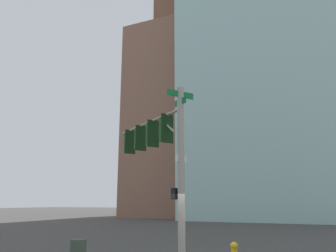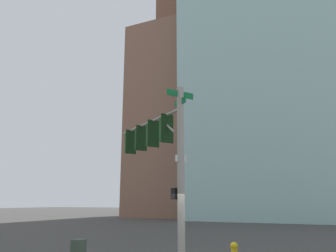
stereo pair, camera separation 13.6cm
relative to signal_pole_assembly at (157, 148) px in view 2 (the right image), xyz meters
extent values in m
cylinder|color=#9E998C|center=(-0.99, -1.46, -1.18)|extent=(0.26, 0.26, 6.44)
cylinder|color=#9E998C|center=(0.50, 0.73, 1.21)|extent=(3.08, 4.43, 0.12)
cylinder|color=#9E998C|center=(-0.46, -0.67, 0.76)|extent=(0.65, 0.90, 0.75)
cube|color=#0F6B33|center=(-0.99, -1.46, 1.79)|extent=(0.99, 0.69, 0.24)
cube|color=#0F6B33|center=(-0.99, -1.46, 1.49)|extent=(0.44, 0.62, 0.24)
cube|color=white|center=(-0.99, -1.46, -0.65)|extent=(0.39, 0.28, 0.24)
cube|color=#1E4C1E|center=(-0.35, -0.51, 0.65)|extent=(0.47, 0.47, 1.00)
cube|color=black|center=(-0.45, -0.66, 0.65)|extent=(0.47, 0.34, 1.16)
sphere|color=#470A07|center=(-0.23, -0.34, 0.95)|extent=(0.20, 0.20, 0.20)
cylinder|color=#1E4C1E|center=(-0.19, -0.28, 1.04)|extent=(0.21, 0.16, 0.23)
sphere|color=#4C330A|center=(-0.23, -0.34, 0.65)|extent=(0.20, 0.20, 0.20)
cylinder|color=#1E4C1E|center=(-0.19, -0.28, 0.74)|extent=(0.21, 0.16, 0.23)
sphere|color=green|center=(-0.23, -0.34, 0.35)|extent=(0.20, 0.20, 0.20)
cylinder|color=#1E4C1E|center=(-0.19, -0.28, 0.44)|extent=(0.21, 0.16, 0.23)
cube|color=#1E4C1E|center=(0.30, 0.44, 0.65)|extent=(0.47, 0.47, 1.00)
cube|color=black|center=(0.19, 0.29, 0.65)|extent=(0.47, 0.34, 1.16)
sphere|color=#470A07|center=(0.42, 0.61, 0.95)|extent=(0.20, 0.20, 0.20)
cylinder|color=#1E4C1E|center=(0.45, 0.67, 1.04)|extent=(0.21, 0.16, 0.23)
sphere|color=#4C330A|center=(0.42, 0.61, 0.65)|extent=(0.20, 0.20, 0.20)
cylinder|color=#1E4C1E|center=(0.45, 0.67, 0.74)|extent=(0.21, 0.16, 0.23)
sphere|color=green|center=(0.42, 0.61, 0.35)|extent=(0.20, 0.20, 0.20)
cylinder|color=#1E4C1E|center=(0.45, 0.67, 0.44)|extent=(0.21, 0.16, 0.23)
cube|color=#1E4C1E|center=(0.95, 1.39, 0.65)|extent=(0.47, 0.47, 1.00)
cube|color=black|center=(0.84, 1.23, 0.65)|extent=(0.47, 0.34, 1.16)
sphere|color=red|center=(1.06, 1.56, 0.95)|extent=(0.20, 0.20, 0.20)
cylinder|color=#1E4C1E|center=(1.10, 1.61, 1.04)|extent=(0.21, 0.16, 0.23)
sphere|color=#4C330A|center=(1.06, 1.56, 0.65)|extent=(0.20, 0.20, 0.20)
cylinder|color=#1E4C1E|center=(1.10, 1.61, 0.74)|extent=(0.21, 0.16, 0.23)
sphere|color=#0A3819|center=(1.06, 1.56, 0.35)|extent=(0.20, 0.20, 0.20)
cylinder|color=#1E4C1E|center=(1.10, 1.61, 0.44)|extent=(0.21, 0.16, 0.23)
cube|color=#1E4C1E|center=(1.60, 2.34, 0.65)|extent=(0.47, 0.47, 1.00)
cube|color=black|center=(1.49, 2.18, 0.65)|extent=(0.47, 0.34, 1.16)
sphere|color=#470A07|center=(1.71, 2.51, 0.95)|extent=(0.20, 0.20, 0.20)
cylinder|color=#1E4C1E|center=(1.75, 2.56, 1.04)|extent=(0.21, 0.16, 0.23)
sphere|color=#4C330A|center=(1.71, 2.51, 0.65)|extent=(0.20, 0.20, 0.20)
cylinder|color=#1E4C1E|center=(1.75, 2.56, 0.74)|extent=(0.21, 0.16, 0.23)
sphere|color=green|center=(1.71, 2.51, 0.35)|extent=(0.20, 0.20, 0.20)
cylinder|color=#1E4C1E|center=(1.75, 2.56, 0.44)|extent=(0.21, 0.16, 0.23)
cube|color=black|center=(-0.84, -1.23, -1.89)|extent=(0.44, 0.41, 0.40)
cube|color=#EA5914|center=(-0.76, -1.11, -1.89)|extent=(0.22, 0.16, 0.28)
sphere|color=gold|center=(-0.01, -3.02, -3.66)|extent=(0.26, 0.26, 0.26)
cube|color=brown|center=(42.25, 5.59, 19.11)|extent=(22.35, 21.28, 47.02)
cube|color=#845B47|center=(37.98, 11.30, 10.62)|extent=(18.36, 18.70, 30.04)
cube|color=#4C3328|center=(45.25, -1.51, 15.20)|extent=(20.62, 16.31, 39.20)
camera|label=1|loc=(-11.83, -5.85, -2.17)|focal=34.78mm
camera|label=2|loc=(-11.77, -5.97, -2.17)|focal=34.78mm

